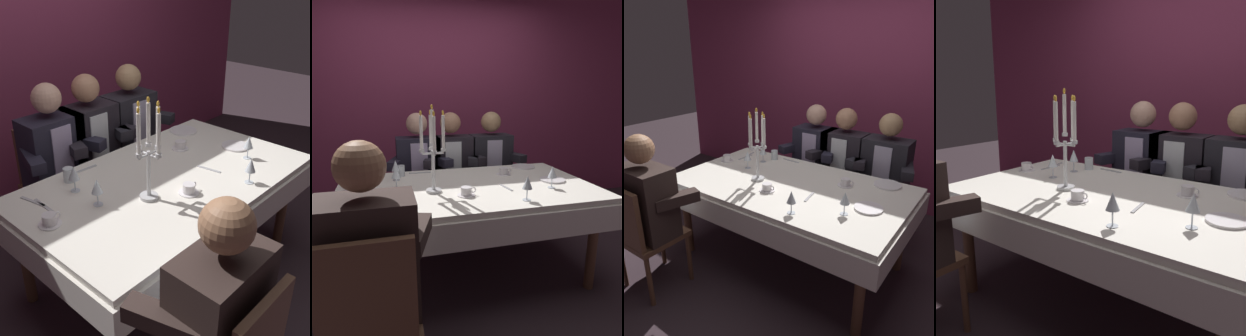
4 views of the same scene
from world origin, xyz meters
TOP-DOWN VIEW (x-y plane):
  - ground_plane at (0.00, 0.00)m, footprint 12.00×12.00m
  - back_wall at (0.00, 1.66)m, footprint 6.00×0.12m
  - dining_table at (0.00, 0.00)m, footprint 1.94×1.14m
  - candelabra at (-0.27, -0.09)m, footprint 0.19×0.19m
  - dinner_plate_0 at (0.70, -0.05)m, footprint 0.20×0.20m
  - wine_glass_0 at (-0.52, 0.07)m, footprint 0.07×0.07m
  - wine_glass_1 at (0.59, -0.22)m, footprint 0.07×0.07m
  - wine_glass_2 at (0.29, -0.42)m, footprint 0.07×0.07m
  - wine_glass_3 at (-0.51, 0.29)m, footprint 0.07×0.07m
  - water_tumbler_0 at (-0.47, 0.41)m, footprint 0.06×0.06m
  - coffee_cup_0 at (0.39, 0.22)m, footprint 0.13×0.12m
  - coffee_cup_1 at (-0.06, -0.23)m, footprint 0.13×0.12m
  - coffee_cup_2 at (-0.81, 0.10)m, footprint 0.13×0.12m
  - knife_0 at (-0.74, 0.28)m, footprint 0.03×0.19m
  - knife_1 at (-0.76, 0.36)m, footprint 0.06×0.19m
  - spoon_2 at (0.26, -0.13)m, footprint 0.04×0.17m
  - knife_3 at (-0.30, 0.47)m, footprint 0.19×0.03m
  - seated_diner_1 at (-0.27, 0.89)m, footprint 0.63×0.48m
  - seated_diner_2 at (0.07, 0.89)m, footprint 0.63×0.48m
  - seated_diner_3 at (0.50, 0.89)m, footprint 0.63×0.48m

SIDE VIEW (x-z plane):
  - ground_plane at x=0.00m, z-range 0.00..0.00m
  - dining_table at x=0.00m, z-range 0.25..0.99m
  - seated_diner_1 at x=-0.27m, z-range 0.12..1.36m
  - seated_diner_2 at x=0.07m, z-range 0.12..1.36m
  - seated_diner_3 at x=0.50m, z-range 0.12..1.36m
  - knife_0 at x=-0.74m, z-range 0.74..0.75m
  - knife_1 at x=-0.76m, z-range 0.74..0.75m
  - spoon_2 at x=0.26m, z-range 0.74..0.75m
  - knife_3 at x=-0.30m, z-range 0.74..0.75m
  - dinner_plate_0 at x=0.70m, z-range 0.74..0.75m
  - coffee_cup_0 at x=0.39m, z-range 0.74..0.80m
  - coffee_cup_1 at x=-0.06m, z-range 0.74..0.80m
  - coffee_cup_2 at x=-0.81m, z-range 0.74..0.80m
  - water_tumbler_0 at x=-0.47m, z-range 0.74..0.83m
  - wine_glass_0 at x=-0.52m, z-range 0.77..0.94m
  - wine_glass_1 at x=0.59m, z-range 0.77..0.94m
  - wine_glass_3 at x=-0.51m, z-range 0.77..0.94m
  - wine_glass_2 at x=0.29m, z-range 0.77..0.94m
  - candelabra at x=-0.27m, z-range 0.73..1.34m
  - back_wall at x=0.00m, z-range 0.00..2.70m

